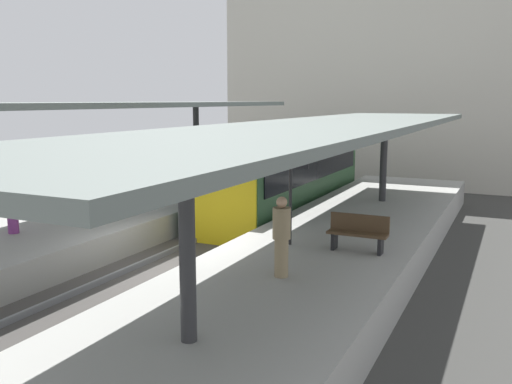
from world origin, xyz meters
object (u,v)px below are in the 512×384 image
(passenger_near_bench, at_px, (12,201))
(passenger_mid_platform, at_px, (282,236))
(commuter_train, at_px, (283,174))
(platform_sign, at_px, (291,179))
(platform_bench, at_px, (358,232))

(passenger_near_bench, bearing_deg, passenger_mid_platform, -2.16)
(commuter_train, xyz_separation_m, platform_sign, (3.09, -6.96, 0.90))
(commuter_train, bearing_deg, passenger_near_bench, -113.84)
(passenger_mid_platform, bearing_deg, passenger_near_bench, 177.84)
(platform_sign, xyz_separation_m, passenger_mid_platform, (0.78, -2.38, -0.78))
(platform_bench, distance_m, platform_sign, 2.03)
(platform_bench, bearing_deg, commuter_train, 124.83)
(commuter_train, distance_m, passenger_near_bench, 9.89)
(passenger_mid_platform, bearing_deg, platform_bench, 70.69)
(commuter_train, bearing_deg, passenger_mid_platform, -67.53)
(platform_sign, relative_size, passenger_mid_platform, 1.36)
(platform_bench, xyz_separation_m, passenger_mid_platform, (-0.88, -2.52, 0.38))
(platform_sign, distance_m, passenger_mid_platform, 2.62)
(commuter_train, distance_m, platform_bench, 8.32)
(platform_bench, xyz_separation_m, passenger_near_bench, (-8.75, -2.22, 0.41))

